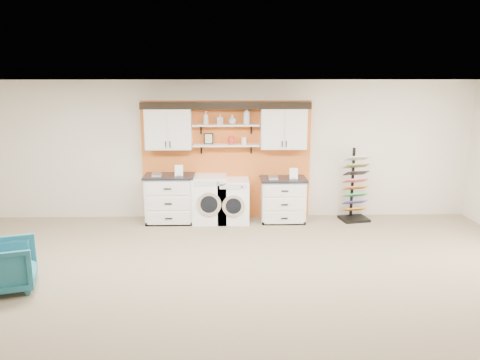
{
  "coord_description": "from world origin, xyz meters",
  "views": [
    {
      "loc": [
        0.04,
        -5.39,
        2.95
      ],
      "look_at": [
        0.23,
        2.3,
        1.17
      ],
      "focal_mm": 35.0,
      "sensor_mm": 36.0,
      "label": 1
    }
  ],
  "objects_px": {
    "base_cabinet_left": "(170,199)",
    "armchair": "(6,266)",
    "base_cabinet_right": "(283,199)",
    "dryer": "(233,201)",
    "washer": "(210,199)",
    "sample_rack": "(355,197)"
  },
  "relations": [
    {
      "from": "base_cabinet_right",
      "to": "washer",
      "type": "relative_size",
      "value": 0.97
    },
    {
      "from": "base_cabinet_right",
      "to": "sample_rack",
      "type": "bearing_deg",
      "value": 1.24
    },
    {
      "from": "base_cabinet_left",
      "to": "base_cabinet_right",
      "type": "relative_size",
      "value": 1.08
    },
    {
      "from": "dryer",
      "to": "washer",
      "type": "bearing_deg",
      "value": 180.0
    },
    {
      "from": "base_cabinet_left",
      "to": "armchair",
      "type": "bearing_deg",
      "value": -122.83
    },
    {
      "from": "base_cabinet_left",
      "to": "sample_rack",
      "type": "height_order",
      "value": "sample_rack"
    },
    {
      "from": "sample_rack",
      "to": "armchair",
      "type": "xyz_separation_m",
      "value": [
        -5.62,
        -2.98,
        -0.14
      ]
    },
    {
      "from": "washer",
      "to": "sample_rack",
      "type": "bearing_deg",
      "value": 0.68
    },
    {
      "from": "base_cabinet_left",
      "to": "base_cabinet_right",
      "type": "xyz_separation_m",
      "value": [
        2.26,
        0.0,
        -0.03
      ]
    },
    {
      "from": "sample_rack",
      "to": "armchair",
      "type": "relative_size",
      "value": 1.95
    },
    {
      "from": "dryer",
      "to": "sample_rack",
      "type": "relative_size",
      "value": 0.59
    },
    {
      "from": "base_cabinet_left",
      "to": "base_cabinet_right",
      "type": "height_order",
      "value": "base_cabinet_left"
    },
    {
      "from": "base_cabinet_right",
      "to": "base_cabinet_left",
      "type": "bearing_deg",
      "value": -180.0
    },
    {
      "from": "base_cabinet_left",
      "to": "sample_rack",
      "type": "bearing_deg",
      "value": 0.49
    },
    {
      "from": "base_cabinet_left",
      "to": "washer",
      "type": "bearing_deg",
      "value": -0.24
    },
    {
      "from": "armchair",
      "to": "dryer",
      "type": "bearing_deg",
      "value": -64.85
    },
    {
      "from": "dryer",
      "to": "armchair",
      "type": "distance_m",
      "value": 4.32
    },
    {
      "from": "base_cabinet_right",
      "to": "sample_rack",
      "type": "height_order",
      "value": "sample_rack"
    },
    {
      "from": "sample_rack",
      "to": "washer",
      "type": "bearing_deg",
      "value": 170.38
    },
    {
      "from": "washer",
      "to": "dryer",
      "type": "relative_size",
      "value": 1.09
    },
    {
      "from": "base_cabinet_left",
      "to": "armchair",
      "type": "xyz_separation_m",
      "value": [
        -1.9,
        -2.95,
        -0.14
      ]
    },
    {
      "from": "base_cabinet_left",
      "to": "base_cabinet_right",
      "type": "bearing_deg",
      "value": 0.0
    }
  ]
}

